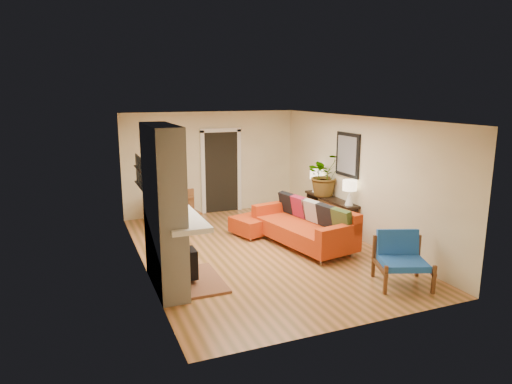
% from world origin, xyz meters
% --- Properties ---
extents(room_shell, '(6.50, 6.50, 6.50)m').
position_xyz_m(room_shell, '(0.60, 2.63, 1.24)').
color(room_shell, '#C8804C').
rests_on(room_shell, ground).
extents(fireplace, '(1.09, 1.68, 2.60)m').
position_xyz_m(fireplace, '(-2.00, -1.00, 1.24)').
color(fireplace, white).
rests_on(fireplace, ground).
extents(sofa, '(1.41, 2.48, 0.92)m').
position_xyz_m(sofa, '(1.04, 0.01, 0.41)').
color(sofa, silver).
rests_on(sofa, ground).
extents(ottoman, '(0.98, 0.98, 0.40)m').
position_xyz_m(ottoman, '(0.26, 1.01, 0.23)').
color(ottoman, silver).
rests_on(ottoman, ground).
extents(blue_chair, '(1.03, 1.02, 0.84)m').
position_xyz_m(blue_chair, '(1.55, -2.27, 0.46)').
color(blue_chair, brown).
rests_on(blue_chair, ground).
extents(dining_table, '(0.99, 1.83, 0.96)m').
position_xyz_m(dining_table, '(-1.21, 2.29, 0.63)').
color(dining_table, brown).
rests_on(dining_table, ground).
extents(console_table, '(0.34, 1.85, 0.72)m').
position_xyz_m(console_table, '(2.07, 0.78, 0.58)').
color(console_table, black).
rests_on(console_table, ground).
extents(lamp_near, '(0.30, 0.30, 0.54)m').
position_xyz_m(lamp_near, '(2.07, 0.05, 1.06)').
color(lamp_near, white).
rests_on(lamp_near, console_table).
extents(lamp_far, '(0.30, 0.30, 0.54)m').
position_xyz_m(lamp_far, '(2.07, 1.47, 1.06)').
color(lamp_far, white).
rests_on(lamp_far, console_table).
extents(houseplant, '(0.90, 0.78, 0.99)m').
position_xyz_m(houseplant, '(2.06, 1.05, 1.22)').
color(houseplant, '#1E5919').
rests_on(houseplant, console_table).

